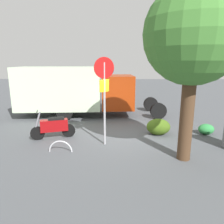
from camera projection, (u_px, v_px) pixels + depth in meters
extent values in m
plane|color=#4A4D51|center=(123.00, 135.00, 9.21)|extent=(60.00, 60.00, 0.00)
cylinder|color=black|center=(65.00, 112.00, 11.50)|extent=(0.91, 0.31, 0.90)
cylinder|color=black|center=(70.00, 105.00, 13.34)|extent=(0.91, 0.31, 0.90)
cylinder|color=black|center=(158.00, 111.00, 11.74)|extent=(0.91, 0.31, 0.90)
cylinder|color=black|center=(151.00, 104.00, 13.58)|extent=(0.91, 0.31, 0.90)
cube|color=beige|center=(59.00, 88.00, 12.12)|extent=(4.81, 2.49, 2.38)
cube|color=#972D0B|center=(117.00, 92.00, 12.33)|extent=(1.93, 2.21, 1.90)
cube|color=black|center=(117.00, 82.00, 12.19)|extent=(1.94, 2.05, 0.60)
cylinder|color=black|center=(38.00, 133.00, 8.60)|extent=(0.56, 0.26, 0.56)
cylinder|color=black|center=(69.00, 131.00, 8.94)|extent=(0.56, 0.26, 0.56)
cube|color=maroon|center=(54.00, 125.00, 8.72)|extent=(1.15, 0.63, 0.48)
cube|color=black|center=(56.00, 119.00, 8.68)|extent=(0.69, 0.46, 0.12)
cylinder|color=slate|center=(38.00, 120.00, 8.48)|extent=(0.29, 0.15, 0.69)
cylinder|color=black|center=(37.00, 112.00, 8.40)|extent=(0.20, 0.54, 0.04)
cylinder|color=#9E9EA3|center=(104.00, 105.00, 7.84)|extent=(0.08, 0.08, 3.10)
cylinder|color=red|center=(104.00, 68.00, 7.50)|extent=(0.71, 0.32, 0.76)
cube|color=yellow|center=(104.00, 86.00, 7.65)|extent=(0.33, 0.33, 0.44)
cylinder|color=#47301E|center=(187.00, 117.00, 6.65)|extent=(0.42, 0.42, 2.86)
sphere|color=#3C762E|center=(194.00, 34.00, 6.07)|extent=(2.95, 2.95, 2.95)
torus|color=#B7B7BC|center=(61.00, 152.00, 7.51)|extent=(0.85, 0.07, 0.85)
ellipsoid|color=#3D5A17|center=(158.00, 127.00, 9.23)|extent=(1.03, 0.84, 0.70)
ellipsoid|color=#2D833F|center=(206.00, 129.00, 9.28)|extent=(0.68, 0.56, 0.46)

